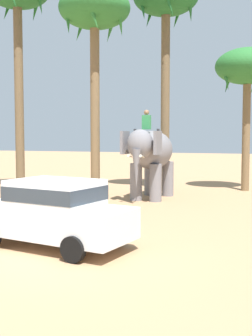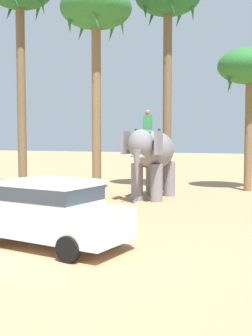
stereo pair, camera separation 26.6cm
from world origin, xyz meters
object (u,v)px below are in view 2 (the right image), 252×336
Objects in this scene: car_sedan_foreground at (50,210)px; palm_tree_behind_elephant at (250,69)px; palm_tree_far_back at (168,5)px; elephant_with_mahout at (152,154)px; palm_tree_left_of_road at (96,16)px.

car_sedan_foreground is 0.61× the size of palm_tree_behind_elephant.
palm_tree_behind_elephant is at bearing 22.47° from palm_tree_far_back.
palm_tree_far_back reaches higher than car_sedan_foreground.
elephant_with_mahout is at bearing 90.14° from car_sedan_foreground.
palm_tree_left_of_road is at bearing 106.63° from car_sedan_foreground.
palm_tree_far_back is at bearing -157.53° from palm_tree_behind_elephant.
elephant_with_mahout is (-0.02, 8.90, 1.06)m from car_sedan_foreground.
palm_tree_behind_elephant reaches higher than elephant_with_mahout.
car_sedan_foreground is 1.11× the size of elephant_with_mahout.
car_sedan_foreground is at bearing -73.37° from palm_tree_left_of_road.
palm_tree_behind_elephant is 0.76× the size of palm_tree_left_of_road.
palm_tree_left_of_road is (-2.62, 8.76, 7.19)m from car_sedan_foreground.
palm_tree_left_of_road reaches higher than car_sedan_foreground.
palm_tree_behind_elephant is at bearing 74.41° from car_sedan_foreground.
palm_tree_behind_elephant reaches higher than car_sedan_foreground.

